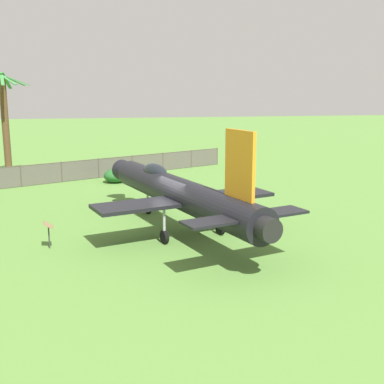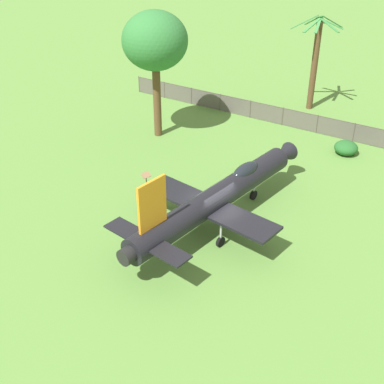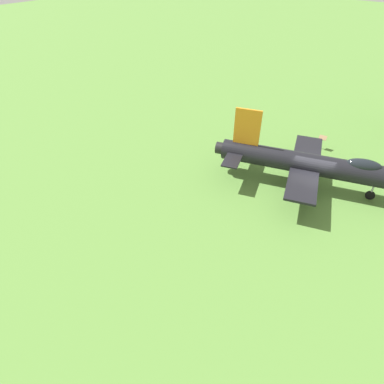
# 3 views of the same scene
# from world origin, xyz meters

# --- Properties ---
(ground_plane) EXTENTS (200.00, 200.00, 0.00)m
(ground_plane) POSITION_xyz_m (0.00, 0.00, 0.00)
(ground_plane) COLOR #568438
(display_jet) EXTENTS (8.68, 14.53, 5.12)m
(display_jet) POSITION_xyz_m (-0.10, 0.33, 1.90)
(display_jet) COLOR black
(display_jet) RESTS_ON ground_plane
(info_plaque) EXTENTS (0.45, 0.64, 1.14)m
(info_plaque) POSITION_xyz_m (-5.83, -1.28, 0.85)
(info_plaque) COLOR #333333
(info_plaque) RESTS_ON ground_plane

